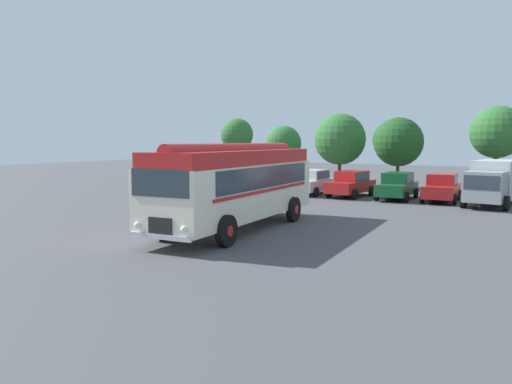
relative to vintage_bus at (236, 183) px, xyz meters
The scene contains 12 objects.
ground_plane 2.21m from the vintage_bus, 121.12° to the right, with size 120.00×120.00×0.00m, color #474749.
vintage_bus is the anchor object (origin of this frame).
car_near_left 14.17m from the vintage_bus, 102.61° to the left, with size 1.96×4.20×1.66m.
car_mid_left 13.89m from the vintage_bus, 91.53° to the left, with size 2.21×4.32×1.66m.
car_mid_right 14.16m from the vintage_bus, 79.41° to the left, with size 2.08×4.26×1.66m.
car_far_right 15.07m from the vintage_bus, 69.89° to the left, with size 2.17×4.30×1.66m.
box_van 16.00m from the vintage_bus, 60.09° to the left, with size 2.69×5.90×2.50m.
tree_far_left 25.12m from the vintage_bus, 123.74° to the left, with size 2.92×2.92×5.62m.
tree_left_of_centre 21.98m from the vintage_bus, 113.37° to the left, with size 2.98×2.98×4.87m.
tree_centre 20.59m from the vintage_bus, 100.08° to the left, with size 4.00×4.00×5.72m.
tree_right_of_centre 19.04m from the vintage_bus, 86.91° to the left, with size 3.57×3.49×5.26m.
tree_far_right 21.34m from the vintage_bus, 69.87° to the left, with size 3.46×3.46×5.91m.
Camera 1 is at (11.71, -15.66, 3.58)m, focal length 35.00 mm.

